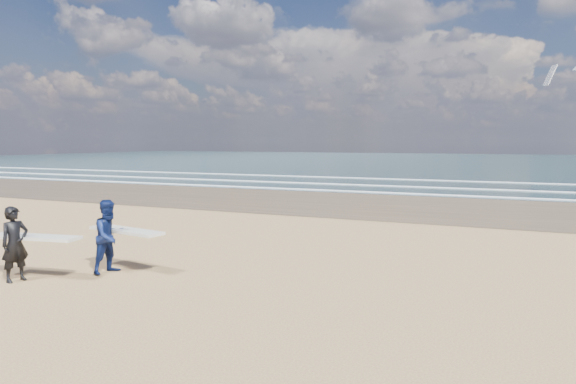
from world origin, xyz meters
The scene contains 2 objects.
surfer_near centered at (-1.56, 0.29, 0.87)m, with size 2.26×1.13×1.71m.
surfer_far centered at (-0.16, 1.72, 0.89)m, with size 2.26×1.28×1.77m.
Camera 1 is at (8.59, -7.74, 3.18)m, focal length 32.00 mm.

